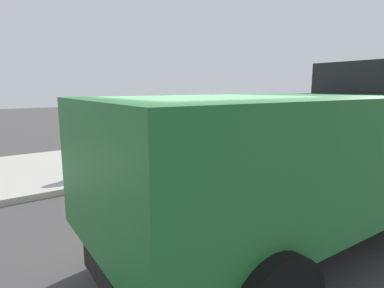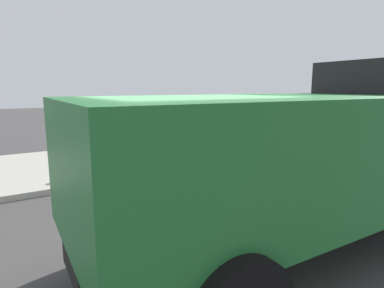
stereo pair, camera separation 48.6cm
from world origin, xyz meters
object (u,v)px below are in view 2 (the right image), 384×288
at_px(stop_sign, 217,116).
at_px(dump_truck_green, 317,147).
at_px(loose_tire, 123,149).
at_px(fire_hydrant, 115,153).

relative_size(stop_sign, dump_truck_green, 0.29).
relative_size(loose_tire, stop_sign, 0.60).
bearing_deg(stop_sign, loose_tire, 178.15).
distance_m(loose_tire, stop_sign, 3.37).
distance_m(stop_sign, dump_truck_green, 5.89).
bearing_deg(loose_tire, dump_truck_green, -79.22).
relative_size(loose_tire, dump_truck_green, 0.18).
relative_size(fire_hydrant, stop_sign, 0.45).
height_order(fire_hydrant, loose_tire, loose_tire).
bearing_deg(fire_hydrant, stop_sign, -5.52).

